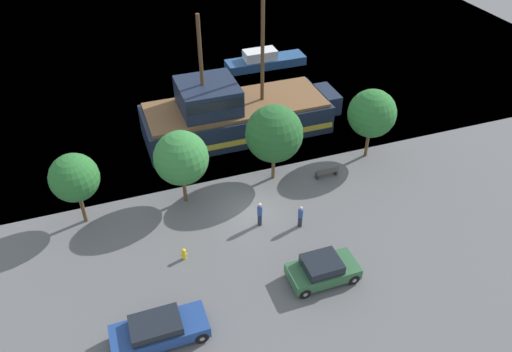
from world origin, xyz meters
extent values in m
plane|color=#5B5B5E|center=(0.00, 0.00, 0.00)|extent=(160.00, 160.00, 0.00)
plane|color=slate|center=(0.00, 44.00, 0.00)|extent=(80.00, 80.00, 0.00)
cube|color=#192338|center=(2.05, 9.60, 1.13)|extent=(14.42, 5.50, 2.26)
cube|color=gold|center=(2.05, 9.60, 0.79)|extent=(14.13, 5.58, 0.45)
cube|color=#192338|center=(9.86, 9.60, 1.47)|extent=(1.40, 3.02, 1.58)
cube|color=brown|center=(2.05, 9.60, 2.39)|extent=(13.84, 5.06, 0.25)
cube|color=#192338|center=(-0.11, 9.60, 3.54)|extent=(4.33, 4.40, 2.05)
cube|color=black|center=(-0.11, 9.60, 3.85)|extent=(4.11, 4.46, 0.74)
cylinder|color=#4C331E|center=(4.21, 9.60, 6.81)|extent=(0.28, 0.28, 8.59)
cylinder|color=#4C331E|center=(-0.47, 9.60, 6.16)|extent=(0.28, 0.28, 7.30)
cube|color=navy|center=(8.43, 20.15, 0.43)|extent=(7.93, 2.13, 0.85)
cube|color=silver|center=(7.83, 20.15, 1.31)|extent=(3.17, 1.66, 0.92)
cube|color=black|center=(8.78, 20.15, 1.31)|extent=(0.12, 1.49, 0.73)
cube|color=#2D5B38|center=(1.89, -6.64, 0.59)|extent=(3.85, 1.92, 0.68)
cube|color=black|center=(1.77, -6.64, 1.21)|extent=(2.00, 1.73, 0.56)
cylinder|color=black|center=(3.35, -7.51, 0.33)|extent=(0.66, 0.22, 0.66)
cylinder|color=gray|center=(3.35, -7.51, 0.33)|extent=(0.25, 0.25, 0.25)
cylinder|color=black|center=(3.35, -5.77, 0.33)|extent=(0.66, 0.22, 0.66)
cylinder|color=gray|center=(3.35, -5.77, 0.33)|extent=(0.25, 0.25, 0.25)
cylinder|color=black|center=(0.43, -7.51, 0.33)|extent=(0.66, 0.22, 0.66)
cylinder|color=gray|center=(0.43, -7.51, 0.33)|extent=(0.25, 0.25, 0.25)
cylinder|color=black|center=(0.43, -5.77, 0.33)|extent=(0.66, 0.22, 0.66)
cylinder|color=gray|center=(0.43, -5.77, 0.33)|extent=(0.25, 0.25, 0.25)
cube|color=navy|center=(-7.32, -7.50, 0.60)|extent=(4.71, 1.86, 0.68)
cube|color=black|center=(-7.46, -7.50, 1.17)|extent=(2.45, 1.67, 0.46)
cylinder|color=black|center=(-5.44, -8.34, 0.34)|extent=(0.68, 0.22, 0.68)
cylinder|color=gray|center=(-5.44, -8.34, 0.34)|extent=(0.26, 0.25, 0.26)
cylinder|color=black|center=(-5.44, -6.66, 0.34)|extent=(0.68, 0.22, 0.68)
cylinder|color=gray|center=(-5.44, -6.66, 0.34)|extent=(0.26, 0.25, 0.26)
cylinder|color=black|center=(-9.20, -6.66, 0.34)|extent=(0.68, 0.22, 0.68)
cylinder|color=gray|center=(-9.20, -6.66, 0.34)|extent=(0.26, 0.25, 0.26)
cylinder|color=yellow|center=(-5.01, -2.60, 0.28)|extent=(0.22, 0.22, 0.56)
sphere|color=yellow|center=(-5.01, -2.60, 0.64)|extent=(0.25, 0.25, 0.25)
cylinder|color=yellow|center=(-5.17, -2.60, 0.31)|extent=(0.10, 0.09, 0.09)
cylinder|color=yellow|center=(-4.85, -2.60, 0.31)|extent=(0.10, 0.09, 0.09)
cube|color=#4C4742|center=(6.22, 1.80, 0.42)|extent=(1.60, 0.45, 0.05)
cube|color=#4C4742|center=(6.22, 1.60, 0.65)|extent=(1.60, 0.06, 0.40)
cube|color=#2D2D2D|center=(5.49, 1.80, 0.20)|extent=(0.12, 0.36, 0.40)
cube|color=#2D2D2D|center=(6.96, 1.80, 0.20)|extent=(0.12, 0.36, 0.40)
cylinder|color=#232838|center=(0.10, -1.34, 0.43)|extent=(0.27, 0.27, 0.85)
cylinder|color=#2D4C93|center=(0.10, -1.34, 1.18)|extent=(0.32, 0.32, 0.66)
sphere|color=beige|center=(0.10, -1.34, 1.62)|extent=(0.23, 0.23, 0.23)
cylinder|color=#232838|center=(2.42, -2.29, 0.39)|extent=(0.27, 0.27, 0.78)
cylinder|color=#2D4C93|center=(2.42, -2.29, 1.08)|extent=(0.32, 0.32, 0.60)
sphere|color=beige|center=(2.42, -2.29, 1.48)|extent=(0.21, 0.21, 0.21)
cylinder|color=brown|center=(-10.17, 2.67, 1.09)|extent=(0.24, 0.24, 2.18)
sphere|color=#286B2D|center=(-10.17, 2.67, 3.44)|extent=(2.96, 2.96, 2.96)
cylinder|color=brown|center=(-3.75, 2.53, 0.98)|extent=(0.24, 0.24, 1.97)
sphere|color=#337A38|center=(-3.75, 2.53, 3.45)|extent=(3.48, 3.48, 3.48)
cylinder|color=brown|center=(2.62, 2.93, 1.00)|extent=(0.24, 0.24, 2.00)
sphere|color=#235B28|center=(2.62, 2.93, 3.65)|extent=(3.87, 3.87, 3.87)
cylinder|color=brown|center=(10.11, 3.16, 1.08)|extent=(0.24, 0.24, 2.15)
sphere|color=#286B2D|center=(10.11, 3.16, 3.61)|extent=(3.44, 3.44, 3.44)
camera|label=1|loc=(-7.78, -22.98, 21.43)|focal=35.00mm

